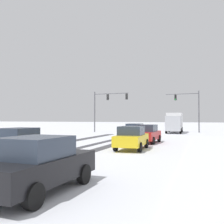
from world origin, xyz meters
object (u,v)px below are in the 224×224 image
object	(u,v)px
traffic_signal_far_right	(190,105)
car_silver_fourth	(20,142)
box_truck_delivery	(174,122)
car_yellow_cab_third	(132,138)
car_red_second	(147,134)
traffic_signal_far_left	(106,103)
car_white_lead	(135,131)
car_black_sixth	(39,164)

from	to	relation	value
traffic_signal_far_right	car_silver_fourth	world-z (taller)	traffic_signal_far_right
box_truck_delivery	car_yellow_cab_third	bearing A→B (deg)	-91.90
traffic_signal_far_right	box_truck_delivery	world-z (taller)	traffic_signal_far_right
traffic_signal_far_right	car_red_second	xyz separation A→B (m)	(-2.87, -19.39, -3.55)
traffic_signal_far_left	car_yellow_cab_third	distance (m)	22.83
traffic_signal_far_left	car_red_second	xyz separation A→B (m)	(9.67, -15.28, -3.82)
traffic_signal_far_right	car_white_lead	world-z (taller)	traffic_signal_far_right
traffic_signal_far_right	car_red_second	distance (m)	19.92
traffic_signal_far_left	traffic_signal_far_right	bearing A→B (deg)	18.12
car_white_lead	car_red_second	xyz separation A→B (m)	(2.15, -4.08, 0.00)
car_red_second	car_white_lead	bearing A→B (deg)	117.77
car_yellow_cab_third	car_red_second	bearing A→B (deg)	89.42
car_black_sixth	traffic_signal_far_right	bearing A→B (deg)	85.33
car_red_second	box_truck_delivery	distance (m)	17.42
traffic_signal_far_left	car_black_sixth	xyz separation A→B (m)	(9.67, -31.08, -3.82)
traffic_signal_far_right	car_yellow_cab_third	xyz separation A→B (m)	(-2.92, -24.45, -3.55)
car_white_lead	traffic_signal_far_left	bearing A→B (deg)	123.88
car_yellow_cab_third	car_black_sixth	world-z (taller)	same
car_white_lead	car_yellow_cab_third	distance (m)	9.38
car_silver_fourth	car_yellow_cab_third	bearing A→B (deg)	44.43
traffic_signal_far_right	car_yellow_cab_third	bearing A→B (deg)	-96.81
car_white_lead	car_silver_fourth	world-z (taller)	same
car_yellow_cab_third	car_black_sixth	xyz separation A→B (m)	(0.05, -10.74, 0.00)
traffic_signal_far_left	car_red_second	size ratio (longest dim) A/B	1.56
traffic_signal_far_left	car_white_lead	distance (m)	14.03
traffic_signal_far_left	traffic_signal_far_right	distance (m)	13.20
car_white_lead	car_silver_fourth	distance (m)	14.62
car_yellow_cab_third	car_white_lead	bearing A→B (deg)	102.92
car_red_second	car_black_sixth	distance (m)	15.80
car_black_sixth	box_truck_delivery	xyz separation A→B (m)	(0.70, 33.19, 0.82)
traffic_signal_far_right	traffic_signal_far_left	bearing A→B (deg)	-161.88
traffic_signal_far_left	car_red_second	distance (m)	18.48
car_white_lead	car_black_sixth	size ratio (longest dim) A/B	1.01
traffic_signal_far_left	box_truck_delivery	bearing A→B (deg)	11.50
car_black_sixth	box_truck_delivery	distance (m)	33.21
car_white_lead	car_yellow_cab_third	bearing A→B (deg)	-77.08
car_yellow_cab_third	traffic_signal_far_left	bearing A→B (deg)	115.31
traffic_signal_far_right	car_silver_fourth	bearing A→B (deg)	-105.42
car_white_lead	box_truck_delivery	bearing A→B (deg)	77.96
car_yellow_cab_third	car_silver_fourth	size ratio (longest dim) A/B	1.00
car_silver_fourth	car_red_second	bearing A→B (deg)	62.58
traffic_signal_far_right	car_black_sixth	world-z (taller)	traffic_signal_far_right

